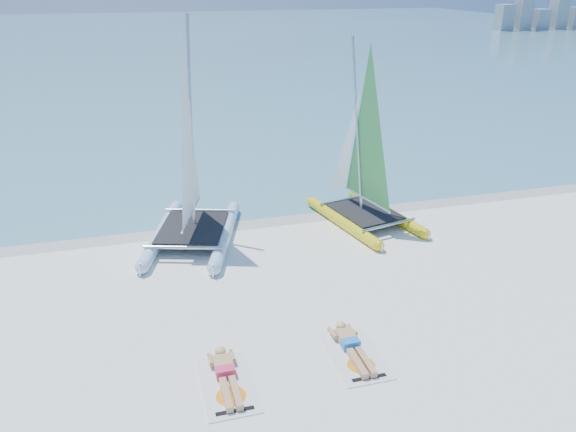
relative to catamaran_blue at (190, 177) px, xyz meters
name	(u,v)px	position (x,y,z in m)	size (l,w,h in m)	color
ground	(335,306)	(2.74, -4.63, -1.91)	(140.00, 140.00, 0.00)	white
sea	(159,39)	(2.74, 58.37, -1.91)	(140.00, 115.00, 0.01)	#73ACC0
wet_sand_strip	(276,217)	(2.74, 0.87, -1.91)	(140.00, 1.40, 0.01)	beige
distant_skyline	(539,15)	(56.45, 57.37, 0.03)	(14.00, 2.00, 5.00)	#909A9F
catamaran_blue	(190,177)	(0.00, 0.00, 0.00)	(3.55, 5.15, 6.41)	#C2DEFF
catamaran_yellow	(360,163)	(5.24, 0.18, -0.11)	(2.83, 4.61, 5.72)	yellow
towel_a	(228,384)	(-0.17, -6.67, -1.90)	(1.00, 1.85, 0.02)	white
sunbather_a	(226,373)	(-0.17, -6.48, -1.79)	(0.37, 1.73, 0.26)	tan
towel_b	(354,355)	(2.48, -6.48, -1.90)	(1.00, 1.85, 0.02)	white
sunbather_b	(351,345)	(2.48, -6.29, -1.79)	(0.37, 1.73, 0.26)	tan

